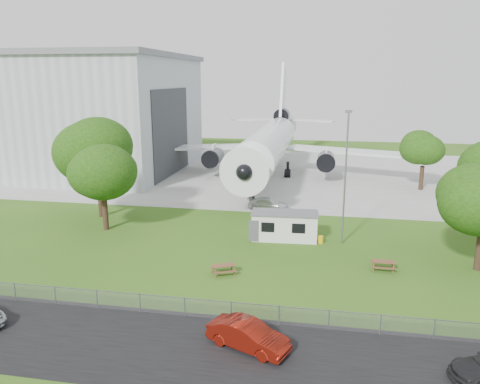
% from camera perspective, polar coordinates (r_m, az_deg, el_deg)
% --- Properties ---
extents(ground, '(160.00, 160.00, 0.00)m').
position_cam_1_polar(ground, '(38.97, 0.27, -8.59)').
color(ground, '#44701E').
extents(asphalt_strip, '(120.00, 8.00, 0.02)m').
position_cam_1_polar(asphalt_strip, '(27.65, -4.77, -18.64)').
color(asphalt_strip, black).
rests_on(asphalt_strip, ground).
extents(concrete_apron, '(120.00, 46.00, 0.03)m').
position_cam_1_polar(concrete_apron, '(75.23, 5.39, 2.32)').
color(concrete_apron, '#B7B7B2').
rests_on(concrete_apron, ground).
extents(hangar, '(43.00, 31.00, 18.55)m').
position_cam_1_polar(hangar, '(84.29, -21.60, 9.10)').
color(hangar, '#B2B7BC').
rests_on(hangar, ground).
extents(airliner, '(46.36, 47.73, 17.69)m').
position_cam_1_polar(airliner, '(72.47, 3.75, 6.13)').
color(airliner, white).
rests_on(airliner, ground).
extents(site_cabin, '(6.82, 3.04, 2.62)m').
position_cam_1_polar(site_cabin, '(44.21, 5.47, -4.10)').
color(site_cabin, silver).
rests_on(site_cabin, ground).
extents(picnic_west, '(2.27, 2.13, 0.76)m').
position_cam_1_polar(picnic_west, '(36.83, -2.02, -9.97)').
color(picnic_west, brown).
rests_on(picnic_west, ground).
extents(picnic_east, '(1.82, 1.52, 0.76)m').
position_cam_1_polar(picnic_east, '(39.19, 17.00, -9.09)').
color(picnic_east, brown).
rests_on(picnic_east, ground).
extents(fence, '(58.00, 0.04, 1.30)m').
position_cam_1_polar(fence, '(30.57, -3.00, -15.23)').
color(fence, gray).
rests_on(fence, ground).
extents(lamp_mast, '(0.16, 0.16, 12.00)m').
position_cam_1_polar(lamp_mast, '(42.65, 12.69, 1.48)').
color(lamp_mast, slate).
rests_on(lamp_mast, ground).
extents(tree_west_big, '(9.14, 9.14, 11.75)m').
position_cam_1_polar(tree_west_big, '(52.17, -17.04, 4.71)').
color(tree_west_big, '#382619').
rests_on(tree_west_big, ground).
extents(tree_west_small, '(6.56, 6.56, 9.39)m').
position_cam_1_polar(tree_west_small, '(47.56, -16.46, 2.61)').
color(tree_west_small, '#382619').
rests_on(tree_west_small, ground).
extents(tree_far_apron, '(5.59, 5.59, 8.46)m').
position_cam_1_polar(tree_far_apron, '(67.27, 21.53, 4.94)').
color(tree_far_apron, '#382619').
rests_on(tree_far_apron, ground).
extents(car_centre_sedan, '(5.04, 3.36, 1.57)m').
position_cam_1_polar(car_centre_sedan, '(27.33, 1.00, -17.10)').
color(car_centre_sedan, maroon).
rests_on(car_centre_sedan, ground).
extents(car_apron_van, '(5.00, 2.73, 1.38)m').
position_cam_1_polar(car_apron_van, '(53.99, 3.51, -1.46)').
color(car_apron_van, silver).
rests_on(car_apron_van, ground).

